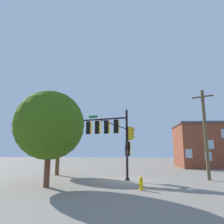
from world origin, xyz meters
TOP-DOWN VIEW (x-y plane):
  - ground_plane at (0.00, 0.00)m, footprint 120.00×120.00m
  - signal_pole_assembly at (2.00, -0.72)m, footprint 6.50×2.55m
  - utility_pole at (-6.85, -0.73)m, footprint 1.62×1.00m
  - fire_hydrant at (-0.95, 4.23)m, footprint 0.33×0.24m
  - tree_near at (7.23, -3.18)m, footprint 3.85×3.85m
  - tree_mid at (5.45, 3.76)m, footprint 4.94×4.94m
  - brick_building at (-11.03, -14.98)m, footprint 7.42×7.37m

SIDE VIEW (x-z plane):
  - ground_plane at x=0.00m, z-range 0.00..0.00m
  - fire_hydrant at x=-0.95m, z-range 0.00..0.83m
  - brick_building at x=-11.03m, z-range 0.01..6.52m
  - utility_pole at x=-6.85m, z-range 0.13..7.97m
  - signal_pole_assembly at x=2.00m, z-range 1.11..7.12m
  - tree_near at x=7.23m, z-range 1.15..7.34m
  - tree_mid at x=5.45m, z-range 0.89..7.63m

